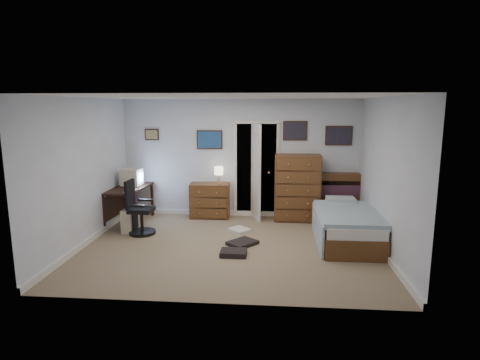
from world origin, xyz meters
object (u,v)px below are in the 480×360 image
(computer_desk, at_px, (125,195))
(tall_dresser, at_px, (297,188))
(office_chair, at_px, (139,213))
(low_dresser, at_px, (210,201))
(bed, at_px, (346,225))

(computer_desk, distance_m, tall_dresser, 3.54)
(office_chair, height_order, low_dresser, office_chair)
(office_chair, distance_m, low_dresser, 1.67)
(computer_desk, xyz_separation_m, office_chair, (0.51, -0.70, -0.17))
(office_chair, xyz_separation_m, low_dresser, (1.15, 1.22, -0.02))
(low_dresser, bearing_deg, bed, -30.50)
(computer_desk, relative_size, office_chair, 1.30)
(tall_dresser, distance_m, bed, 1.59)
(computer_desk, bearing_deg, tall_dresser, 12.08)
(office_chair, xyz_separation_m, tall_dresser, (2.99, 1.19, 0.29))
(low_dresser, height_order, tall_dresser, tall_dresser)
(computer_desk, relative_size, tall_dresser, 0.96)
(computer_desk, xyz_separation_m, tall_dresser, (3.50, 0.50, 0.12))
(office_chair, bearing_deg, bed, -0.02)
(low_dresser, xyz_separation_m, tall_dresser, (1.84, -0.02, 0.32))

